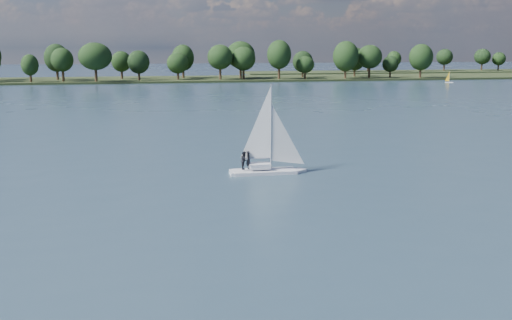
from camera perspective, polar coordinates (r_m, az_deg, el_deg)
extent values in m
plane|color=#233342|center=(115.21, -11.40, 4.71)|extent=(700.00, 700.00, 0.00)
cube|color=black|center=(226.88, -11.57, 7.79)|extent=(660.00, 40.00, 1.50)
cube|color=black|center=(318.10, 18.93, 8.32)|extent=(220.00, 30.00, 1.40)
cube|color=silver|center=(57.64, 0.88, -1.38)|extent=(7.22, 2.14, 0.85)
cube|color=silver|center=(57.46, 0.88, -0.56)|extent=(2.14, 1.31, 0.53)
cylinder|color=silver|center=(56.79, 0.90, 3.36)|extent=(0.13, 0.13, 8.45)
imported|color=black|center=(57.15, -0.76, 0.01)|extent=(0.49, 0.70, 1.82)
imported|color=black|center=(56.91, -1.18, -0.04)|extent=(0.87, 1.02, 1.82)
cube|color=white|center=(220.79, 18.75, 7.34)|extent=(3.02, 2.19, 0.45)
cylinder|color=silver|center=(220.67, 18.78, 7.92)|extent=(0.08, 0.08, 4.02)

